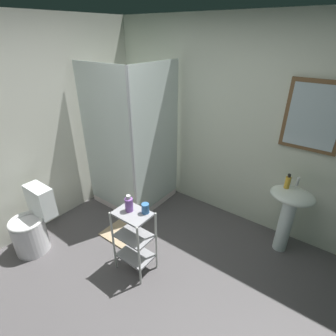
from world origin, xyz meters
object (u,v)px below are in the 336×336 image
(pedestal_sink, at_px, (289,208))
(bath_mat, at_px, (126,235))
(toilet, at_px, (33,226))
(hand_soap_bottle, at_px, (288,182))
(rinse_cup, at_px, (145,208))
(shower_stall, at_px, (134,175))
(conditioner_bottle_purple, at_px, (129,204))
(storage_cart, at_px, (134,237))

(pedestal_sink, xyz_separation_m, bath_mat, (-1.61, -0.95, -0.57))
(bath_mat, bearing_deg, toilet, -133.17)
(hand_soap_bottle, bearing_deg, rinse_cup, -130.17)
(shower_stall, xyz_separation_m, pedestal_sink, (2.03, 0.32, 0.12))
(conditioner_bottle_purple, xyz_separation_m, bath_mat, (-0.39, 0.27, -0.81))
(toilet, bearing_deg, conditioner_bottle_purple, 23.95)
(shower_stall, xyz_separation_m, storage_cart, (0.87, -0.92, -0.03))
(bath_mat, bearing_deg, shower_stall, 123.68)
(storage_cart, height_order, conditioner_bottle_purple, conditioner_bottle_purple)
(toilet, distance_m, storage_cart, 1.26)
(shower_stall, bearing_deg, hand_soap_bottle, 9.54)
(hand_soap_bottle, xyz_separation_m, conditioner_bottle_purple, (-1.14, -1.23, -0.07))
(toilet, distance_m, bath_mat, 1.09)
(toilet, bearing_deg, rinse_cup, 23.96)
(toilet, relative_size, bath_mat, 1.27)
(pedestal_sink, relative_size, storage_cart, 1.09)
(conditioner_bottle_purple, bearing_deg, bath_mat, 145.18)
(pedestal_sink, relative_size, rinse_cup, 7.91)
(conditioner_bottle_purple, bearing_deg, storage_cart, -13.21)
(hand_soap_bottle, bearing_deg, pedestal_sink, -6.16)
(shower_stall, relative_size, conditioner_bottle_purple, 11.46)
(shower_stall, xyz_separation_m, bath_mat, (0.42, -0.64, -0.45))
(hand_soap_bottle, bearing_deg, shower_stall, -170.46)
(shower_stall, height_order, conditioner_bottle_purple, shower_stall)
(bath_mat, bearing_deg, conditioner_bottle_purple, -34.82)
(storage_cart, bearing_deg, rinse_cup, 38.90)
(pedestal_sink, relative_size, conditioner_bottle_purple, 4.64)
(toilet, height_order, hand_soap_bottle, hand_soap_bottle)
(shower_stall, height_order, bath_mat, shower_stall)
(pedestal_sink, height_order, conditioner_bottle_purple, conditioner_bottle_purple)
(toilet, relative_size, conditioner_bottle_purple, 4.36)
(toilet, relative_size, storage_cart, 1.03)
(toilet, xyz_separation_m, bath_mat, (0.72, 0.76, -0.31))
(hand_soap_bottle, xyz_separation_m, rinse_cup, (-0.99, -1.17, -0.09))
(conditioner_bottle_purple, bearing_deg, rinse_cup, 24.03)
(toilet, distance_m, conditioner_bottle_purple, 1.31)
(hand_soap_bottle, bearing_deg, conditioner_bottle_purple, -132.62)
(toilet, height_order, rinse_cup, rinse_cup)
(storage_cart, xyz_separation_m, rinse_cup, (0.10, 0.08, 0.35))
(shower_stall, distance_m, pedestal_sink, 2.06)
(shower_stall, height_order, rinse_cup, shower_stall)
(storage_cart, distance_m, bath_mat, 0.68)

